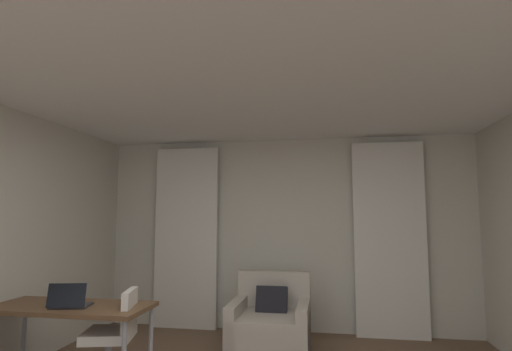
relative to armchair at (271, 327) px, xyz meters
name	(u,v)px	position (x,y,z in m)	size (l,w,h in m)	color
wall_window	(284,233)	(0.07, 0.93, 1.01)	(5.12, 0.06, 2.60)	beige
ceiling	(238,49)	(0.07, -2.10, 2.34)	(5.12, 6.12, 0.06)	white
curtain_left_panel	(186,236)	(-1.30, 0.80, 0.96)	(0.90, 0.06, 2.50)	silver
curtain_right_panel	(390,238)	(1.45, 0.80, 0.96)	(0.90, 0.06, 2.50)	silver
armchair	(271,327)	(0.00, 0.00, 0.00)	(0.87, 0.86, 0.86)	#B2A899
desk	(70,312)	(-1.64, -1.25, 0.38)	(1.42, 0.60, 0.73)	brown
desk_chair	(113,347)	(-1.21, -1.26, 0.11)	(0.48, 0.48, 0.88)	gray
laptop	(70,302)	(-1.59, -1.35, 0.49)	(0.37, 0.31, 0.22)	#2D2D33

